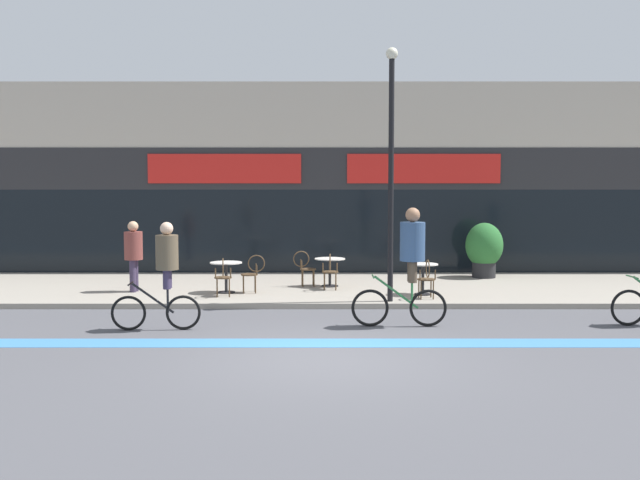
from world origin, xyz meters
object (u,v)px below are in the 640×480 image
Objects in this scene: cafe_chair_0_side at (256,271)px; cyclist_1 at (168,268)px; cafe_chair_1_side at (308,266)px; cafe_chair_0_near at (227,274)px; cyclist_2 at (413,257)px; cafe_chair_1_near at (334,269)px; cafe_chair_2_near at (430,276)px; bistro_table_1 at (333,266)px; planter_pot at (488,248)px; pedestrian_near_end at (137,250)px; bistro_table_2 at (426,273)px; bistro_table_0 at (230,271)px; lamp_post at (395,157)px.

cyclist_1 is at bearing 64.36° from cafe_chair_0_side.
cafe_chair_0_side is 1.61m from cafe_chair_1_side.
cafe_chair_0_near is 4.91m from cyclist_2.
cafe_chair_1_near is 1.00× the size of cafe_chair_2_near.
cafe_chair_1_near is at bearing -69.07° from cyclist_2.
planter_pot reaches higher than bistro_table_1.
planter_pot reaches higher than cafe_chair_0_near.
cafe_chair_0_near is 0.60× the size of planter_pot.
pedestrian_near_end is at bearing 95.00° from cafe_chair_1_near.
cyclist_2 reaches higher than bistro_table_1.
planter_pot is (2.11, 3.12, 0.29)m from bistro_table_2.
cafe_chair_0_near reaches higher than bistro_table_0.
cafe_chair_1_side is (1.84, 1.68, 0.00)m from cafe_chair_0_near.
bistro_table_1 is 0.63m from cafe_chair_1_near.
cafe_chair_1_side is 4.01m from lamp_post.
pedestrian_near_end is at bearing 175.87° from bistro_table_2.
cafe_chair_1_near is 0.60× the size of planter_pot.
bistro_table_0 is 2.70m from bistro_table_1.
planter_pot is at bearing -162.66° from cafe_chair_0_side.
lamp_post reaches higher than cafe_chair_2_near.
cafe_chair_0_side is 4.12m from cafe_chair_2_near.
cafe_chair_2_near is 2.80m from lamp_post.
cyclist_2 reaches higher than cafe_chair_1_side.
cyclist_1 reaches higher than bistro_table_0.
bistro_table_0 is 1.05× the size of bistro_table_2.
bistro_table_0 is 2.29m from pedestrian_near_end.
cafe_chair_2_near is at bearing 176.35° from pedestrian_near_end.
cyclist_2 reaches higher than cafe_chair_1_near.
planter_pot is at bearing -70.28° from cafe_chair_0_near.
bistro_table_1 is 0.63m from cafe_chair_1_side.
cafe_chair_2_near is at bearing 159.42° from cafe_chair_0_side.
pedestrian_near_end reaches higher than bistro_table_2.
lamp_post is at bearing -106.71° from cafe_chair_0_near.
cyclist_1 is (-1.28, -3.86, 0.53)m from cafe_chair_0_side.
pedestrian_near_end is (-6.01, 1.43, -2.16)m from lamp_post.
lamp_post reaches higher than cafe_chair_0_side.
cafe_chair_1_side is at bearing 153.70° from bistro_table_2.
bistro_table_0 is 0.85× the size of cafe_chair_1_side.
planter_pot is at bearing -113.24° from cyclist_2.
cafe_chair_2_near is at bearing -120.75° from cafe_chair_1_near.
planter_pot is at bearing -158.08° from pedestrian_near_end.
cafe_chair_2_near is 6.97m from pedestrian_near_end.
cafe_chair_2_near reaches higher than bistro_table_1.
pedestrian_near_end is at bearing -30.17° from cyclist_2.
cyclist_2 is (3.30, -3.52, 0.70)m from cafe_chair_0_side.
cafe_chair_2_near is (2.78, -2.00, 0.00)m from cafe_chair_1_side.
cafe_chair_1_side is 0.45× the size of cyclist_1.
bistro_table_1 is 0.86× the size of cafe_chair_0_side.
cafe_chair_1_side is at bearing -120.45° from cyclist_1.
bistro_table_1 is 0.86× the size of cafe_chair_1_near.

